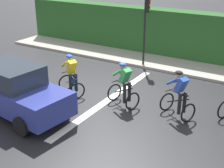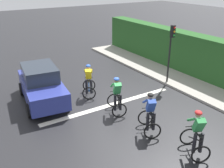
% 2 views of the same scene
% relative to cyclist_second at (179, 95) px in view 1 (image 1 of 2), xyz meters
% --- Properties ---
extents(ground_plane, '(80.00, 80.00, 0.00)m').
position_rel_cyclist_second_xyz_m(ground_plane, '(0.09, -2.84, -0.80)').
color(ground_plane, black).
extents(sidewalk_kerb, '(2.80, 22.54, 0.12)m').
position_rel_cyclist_second_xyz_m(sidewalk_kerb, '(-5.25, -0.84, -0.74)').
color(sidewalk_kerb, '#9E998E').
rests_on(sidewalk_kerb, ground).
extents(stone_wall_low, '(0.44, 22.54, 0.56)m').
position_rel_cyclist_second_xyz_m(stone_wall_low, '(-6.15, -0.84, -0.52)').
color(stone_wall_low, gray).
rests_on(stone_wall_low, ground).
extents(hedge_wall, '(1.10, 22.54, 2.50)m').
position_rel_cyclist_second_xyz_m(hedge_wall, '(-6.45, -0.84, 0.45)').
color(hedge_wall, '#265623').
rests_on(hedge_wall, ground).
extents(road_marking_stop_line, '(7.00, 0.30, 0.01)m').
position_rel_cyclist_second_xyz_m(road_marking_stop_line, '(0.09, -2.75, -0.79)').
color(road_marking_stop_line, silver).
rests_on(road_marking_stop_line, ground).
extents(cyclist_second, '(1.07, 1.27, 1.66)m').
position_rel_cyclist_second_xyz_m(cyclist_second, '(0.00, 0.00, 0.00)').
color(cyclist_second, black).
rests_on(cyclist_second, ground).
extents(cyclist_mid, '(1.00, 1.24, 1.66)m').
position_rel_cyclist_second_xyz_m(cyclist_mid, '(0.21, -2.01, 0.00)').
color(cyclist_mid, black).
rests_on(cyclist_mid, ground).
extents(cyclist_fourth, '(1.10, 1.27, 1.66)m').
position_rel_cyclist_second_xyz_m(cyclist_fourth, '(0.46, -4.24, 0.00)').
color(cyclist_fourth, black).
rests_on(cyclist_fourth, ground).
extents(car_navy, '(2.26, 4.28, 1.76)m').
position_rel_cyclist_second_xyz_m(car_navy, '(2.68, -4.92, 0.08)').
color(car_navy, navy).
rests_on(car_navy, ground).
extents(traffic_light_near_crossing, '(0.20, 0.31, 3.34)m').
position_rel_cyclist_second_xyz_m(traffic_light_near_crossing, '(-4.09, -3.25, 1.43)').
color(traffic_light_near_crossing, black).
rests_on(traffic_light_near_crossing, ground).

